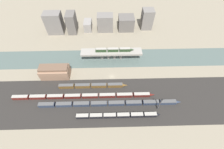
# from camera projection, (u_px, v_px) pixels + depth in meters

# --- Properties ---
(ground_plane) EXTENTS (400.00, 400.00, 0.00)m
(ground_plane) POSITION_uv_depth(u_px,v_px,m) (112.00, 76.00, 132.69)
(ground_plane) COLOR gray
(railbed_yard) EXTENTS (280.00, 42.00, 0.01)m
(railbed_yard) POSITION_uv_depth(u_px,v_px,m) (113.00, 101.00, 117.86)
(railbed_yard) COLOR #282623
(railbed_yard) RESTS_ON ground
(river_water) EXTENTS (320.00, 24.10, 0.01)m
(river_water) POSITION_uv_depth(u_px,v_px,m) (111.00, 58.00, 146.59)
(river_water) COLOR #4C5B56
(river_water) RESTS_ON ground
(bridge) EXTENTS (57.09, 9.03, 9.33)m
(bridge) POSITION_uv_depth(u_px,v_px,m) (111.00, 53.00, 140.65)
(bridge) COLOR gray
(bridge) RESTS_ON ground
(train_on_bridge) EXTENTS (35.73, 2.74, 3.46)m
(train_on_bridge) POSITION_uv_depth(u_px,v_px,m) (114.00, 50.00, 137.98)
(train_on_bridge) COLOR #23381E
(train_on_bridge) RESTS_ON bridge
(train_yard_near) EXTENTS (61.54, 2.89, 3.53)m
(train_yard_near) POSITION_uv_depth(u_px,v_px,m) (118.00, 115.00, 108.48)
(train_yard_near) COLOR black
(train_yard_near) RESTS_ON ground
(train_yard_mid) EXTENTS (109.38, 3.10, 3.52)m
(train_yard_mid) POSITION_uv_depth(u_px,v_px,m) (110.00, 103.00, 114.43)
(train_yard_mid) COLOR #2D384C
(train_yard_mid) RESTS_ON ground
(train_yard_far) EXTENTS (112.82, 2.76, 3.53)m
(train_yard_far) POSITION_uv_depth(u_px,v_px,m) (83.00, 96.00, 118.41)
(train_yard_far) COLOR #5B1E19
(train_yard_far) RESTS_ON ground
(train_yard_outer) EXTENTS (57.35, 2.85, 3.69)m
(train_yard_outer) POSITION_uv_depth(u_px,v_px,m) (93.00, 86.00, 124.43)
(train_yard_outer) COLOR brown
(train_yard_outer) RESTS_ON ground
(warehouse_building) EXTENTS (24.54, 11.36, 11.53)m
(warehouse_building) POSITION_uv_depth(u_px,v_px,m) (55.00, 72.00, 129.09)
(warehouse_building) COLOR #937056
(warehouse_building) RESTS_ON ground
(signal_tower) EXTENTS (1.00, 0.76, 15.04)m
(signal_tower) POSITION_uv_depth(u_px,v_px,m) (160.00, 104.00, 107.55)
(signal_tower) COLOR #4C4C51
(signal_tower) RESTS_ON ground
(city_block_far_left) EXTENTS (17.86, 11.86, 23.59)m
(city_block_far_left) POSITION_uv_depth(u_px,v_px,m) (54.00, 23.00, 163.27)
(city_block_far_left) COLOR slate
(city_block_far_left) RESTS_ON ground
(city_block_left) EXTENTS (9.47, 14.97, 22.20)m
(city_block_left) POSITION_uv_depth(u_px,v_px,m) (72.00, 23.00, 164.70)
(city_block_left) COLOR #605B56
(city_block_left) RESTS_ON ground
(city_block_center) EXTENTS (8.51, 14.81, 10.29)m
(city_block_center) POSITION_uv_depth(u_px,v_px,m) (88.00, 25.00, 171.99)
(city_block_center) COLOR gray
(city_block_center) RESTS_ON ground
(city_block_right) EXTENTS (17.32, 11.98, 18.71)m
(city_block_right) POSITION_uv_depth(u_px,v_px,m) (105.00, 23.00, 167.95)
(city_block_right) COLOR slate
(city_block_right) RESTS_ON ground
(city_block_far_right) EXTENTS (17.22, 15.28, 15.27)m
(city_block_far_right) POSITION_uv_depth(u_px,v_px,m) (126.00, 23.00, 170.65)
(city_block_far_right) COLOR #605B56
(city_block_far_right) RESTS_ON ground
(city_block_tall) EXTENTS (12.38, 12.01, 22.30)m
(city_block_tall) POSITION_uv_depth(u_px,v_px,m) (147.00, 19.00, 169.36)
(city_block_tall) COLOR slate
(city_block_tall) RESTS_ON ground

